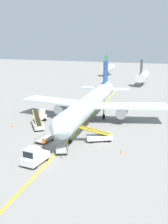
{
  "coord_description": "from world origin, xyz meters",
  "views": [
    {
      "loc": [
        17.66,
        -33.59,
        14.43
      ],
      "look_at": [
        1.34,
        8.07,
        2.5
      ],
      "focal_mm": 42.79,
      "sensor_mm": 36.0,
      "label": 1
    }
  ],
  "objects_px": {
    "belt_loader_aft_hold": "(98,136)",
    "pushback_tug": "(34,156)",
    "ground_crew_marshaller": "(44,143)",
    "safety_cone_nose_right": "(121,151)",
    "safety_cone_wingtip_left": "(12,126)",
    "baggage_cart_loaded": "(62,149)",
    "safety_cone_nose_left": "(67,113)",
    "baggage_tug_near_wing": "(41,116)",
    "belt_loader_forward_hold": "(38,124)",
    "airliner": "(91,103)",
    "safety_cone_tail_area": "(60,123)",
    "baggage_cart_empty_trailing": "(45,139)"
  },
  "relations": [
    {
      "from": "safety_cone_nose_left",
      "to": "airliner",
      "type": "bearing_deg",
      "value": -23.81
    },
    {
      "from": "ground_crew_marshaller",
      "to": "safety_cone_nose_right",
      "type": "relative_size",
      "value": 3.86
    },
    {
      "from": "airliner",
      "to": "baggage_cart_loaded",
      "type": "bearing_deg",
      "value": -84.5
    },
    {
      "from": "belt_loader_aft_hold",
      "to": "pushback_tug",
      "type": "bearing_deg",
      "value": -115.42
    },
    {
      "from": "pushback_tug",
      "to": "baggage_tug_near_wing",
      "type": "bearing_deg",
      "value": 117.72
    },
    {
      "from": "baggage_cart_loaded",
      "to": "baggage_cart_empty_trailing",
      "type": "xyz_separation_m",
      "value": [
        -3.93,
        2.4,
        0.0
      ]
    },
    {
      "from": "safety_cone_nose_right",
      "to": "safety_cone_wingtip_left",
      "type": "xyz_separation_m",
      "value": [
        -20.24,
        3.99,
        0.0
      ]
    },
    {
      "from": "belt_loader_forward_hold",
      "to": "safety_cone_tail_area",
      "type": "bearing_deg",
      "value": 53.98
    },
    {
      "from": "pushback_tug",
      "to": "belt_loader_aft_hold",
      "type": "height_order",
      "value": "belt_loader_aft_hold"
    },
    {
      "from": "belt_loader_forward_hold",
      "to": "belt_loader_aft_hold",
      "type": "distance_m",
      "value": 11.67
    },
    {
      "from": "ground_crew_marshaller",
      "to": "safety_cone_tail_area",
      "type": "xyz_separation_m",
      "value": [
        -2.94,
        10.92,
        -0.69
      ]
    },
    {
      "from": "safety_cone_nose_left",
      "to": "safety_cone_nose_right",
      "type": "distance_m",
      "value": 21.51
    },
    {
      "from": "ground_crew_marshaller",
      "to": "safety_cone_nose_left",
      "type": "relative_size",
      "value": 3.86
    },
    {
      "from": "baggage_cart_loaded",
      "to": "safety_cone_nose_left",
      "type": "height_order",
      "value": "baggage_cart_loaded"
    },
    {
      "from": "ground_crew_marshaller",
      "to": "safety_cone_wingtip_left",
      "type": "distance_m",
      "value": 11.99
    },
    {
      "from": "ground_crew_marshaller",
      "to": "safety_cone_tail_area",
      "type": "relative_size",
      "value": 3.86
    },
    {
      "from": "pushback_tug",
      "to": "baggage_cart_loaded",
      "type": "height_order",
      "value": "pushback_tug"
    },
    {
      "from": "safety_cone_nose_left",
      "to": "safety_cone_tail_area",
      "type": "relative_size",
      "value": 1.0
    },
    {
      "from": "airliner",
      "to": "safety_cone_nose_left",
      "type": "relative_size",
      "value": 80.33
    },
    {
      "from": "airliner",
      "to": "baggage_tug_near_wing",
      "type": "xyz_separation_m",
      "value": [
        -8.59,
        -3.48,
        -2.49
      ]
    },
    {
      "from": "belt_loader_aft_hold",
      "to": "baggage_cart_empty_trailing",
      "type": "xyz_separation_m",
      "value": [
        -7.24,
        -3.2,
        -0.31
      ]
    },
    {
      "from": "airliner",
      "to": "safety_cone_wingtip_left",
      "type": "bearing_deg",
      "value": -142.45
    },
    {
      "from": "belt_loader_aft_hold",
      "to": "belt_loader_forward_hold",
      "type": "bearing_deg",
      "value": 170.38
    },
    {
      "from": "pushback_tug",
      "to": "baggage_tug_near_wing",
      "type": "xyz_separation_m",
      "value": [
        -8.58,
        16.32,
        -0.07
      ]
    },
    {
      "from": "belt_loader_forward_hold",
      "to": "belt_loader_aft_hold",
      "type": "relative_size",
      "value": 0.94
    },
    {
      "from": "baggage_tug_near_wing",
      "to": "safety_cone_tail_area",
      "type": "relative_size",
      "value": 6.2
    },
    {
      "from": "baggage_cart_empty_trailing",
      "to": "safety_cone_nose_left",
      "type": "bearing_deg",
      "value": 103.13
    },
    {
      "from": "belt_loader_forward_hold",
      "to": "baggage_cart_loaded",
      "type": "distance_m",
      "value": 11.15
    },
    {
      "from": "safety_cone_wingtip_left",
      "to": "airliner",
      "type": "bearing_deg",
      "value": 37.55
    },
    {
      "from": "safety_cone_nose_left",
      "to": "safety_cone_tail_area",
      "type": "distance_m",
      "value": 7.29
    },
    {
      "from": "safety_cone_nose_right",
      "to": "belt_loader_forward_hold",
      "type": "bearing_deg",
      "value": 162.69
    },
    {
      "from": "belt_loader_aft_hold",
      "to": "safety_cone_nose_left",
      "type": "relative_size",
      "value": 11.26
    },
    {
      "from": "belt_loader_aft_hold",
      "to": "safety_cone_tail_area",
      "type": "distance_m",
      "value": 10.51
    },
    {
      "from": "baggage_cart_empty_trailing",
      "to": "baggage_tug_near_wing",
      "type": "bearing_deg",
      "value": 122.98
    },
    {
      "from": "baggage_cart_empty_trailing",
      "to": "safety_cone_nose_left",
      "type": "distance_m",
      "value": 16.04
    },
    {
      "from": "baggage_cart_loaded",
      "to": "safety_cone_nose_left",
      "type": "distance_m",
      "value": 19.55
    },
    {
      "from": "belt_loader_forward_hold",
      "to": "safety_cone_tail_area",
      "type": "height_order",
      "value": "belt_loader_forward_hold"
    },
    {
      "from": "belt_loader_forward_hold",
      "to": "belt_loader_aft_hold",
      "type": "bearing_deg",
      "value": -9.62
    },
    {
      "from": "belt_loader_forward_hold",
      "to": "baggage_cart_empty_trailing",
      "type": "xyz_separation_m",
      "value": [
        4.27,
        -5.15,
        -0.31
      ]
    },
    {
      "from": "safety_cone_nose_left",
      "to": "pushback_tug",
      "type": "bearing_deg",
      "value": -74.85
    },
    {
      "from": "belt_loader_forward_hold",
      "to": "baggage_cart_loaded",
      "type": "relative_size",
      "value": 1.26
    },
    {
      "from": "ground_crew_marshaller",
      "to": "safety_cone_nose_right",
      "type": "height_order",
      "value": "ground_crew_marshaller"
    },
    {
      "from": "pushback_tug",
      "to": "ground_crew_marshaller",
      "type": "xyz_separation_m",
      "value": [
        -1.29,
        4.53,
        -0.08
      ]
    },
    {
      "from": "belt_loader_forward_hold",
      "to": "safety_cone_nose_right",
      "type": "bearing_deg",
      "value": -17.31
    },
    {
      "from": "safety_cone_wingtip_left",
      "to": "safety_cone_tail_area",
      "type": "distance_m",
      "value": 8.27
    },
    {
      "from": "safety_cone_nose_left",
      "to": "safety_cone_wingtip_left",
      "type": "relative_size",
      "value": 1.0
    },
    {
      "from": "safety_cone_tail_area",
      "to": "safety_cone_wingtip_left",
      "type": "bearing_deg",
      "value": -148.52
    },
    {
      "from": "airliner",
      "to": "safety_cone_wingtip_left",
      "type": "relative_size",
      "value": 80.33
    },
    {
      "from": "safety_cone_nose_left",
      "to": "safety_cone_tail_area",
      "type": "xyz_separation_m",
      "value": [
        1.87,
        -7.05,
        0.0
      ]
    },
    {
      "from": "safety_cone_nose_left",
      "to": "baggage_cart_loaded",
      "type": "bearing_deg",
      "value": -67.2
    }
  ]
}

